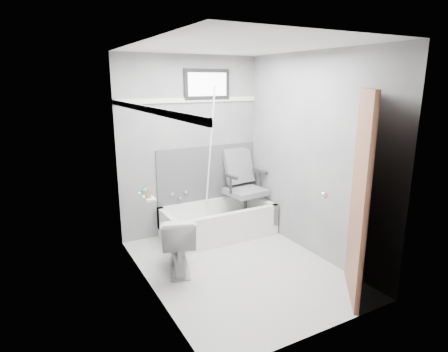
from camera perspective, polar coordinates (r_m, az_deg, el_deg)
floor at (r=4.39m, az=2.25°, el=-13.77°), size 2.60×2.60×0.00m
ceiling at (r=3.89m, az=2.61°, el=19.23°), size 2.60×2.60×0.00m
wall_back at (r=5.11m, az=-5.12°, el=4.49°), size 2.00×0.02×2.40m
wall_front at (r=2.97m, az=15.43°, el=-3.16°), size 2.00×0.02×2.40m
wall_left at (r=3.57m, az=-11.48°, el=0.00°), size 0.02×2.60×2.40m
wall_right at (r=4.55m, az=13.29°, el=2.97°), size 0.02×2.60×2.40m
bathtub at (r=5.14m, az=-0.84°, el=-6.84°), size 1.50×0.70×0.42m
office_chair at (r=5.27m, az=3.29°, el=-1.56°), size 0.65×0.65×1.02m
toilet at (r=4.23m, az=-7.06°, el=-10.07°), size 0.57×0.75×0.66m
door at (r=3.76m, az=25.90°, el=-3.62°), size 0.78×0.78×2.00m
window at (r=5.12m, az=-2.62°, el=13.78°), size 0.66×0.04×0.40m
backerboard at (r=5.28m, az=-2.49°, el=0.43°), size 1.50×0.02×0.78m
trim_back at (r=5.03m, az=-5.21°, el=11.45°), size 2.00×0.02×0.06m
trim_left at (r=3.48m, az=-11.79°, el=9.97°), size 0.02×2.60×0.06m
pole at (r=4.99m, az=-2.21°, el=2.55°), size 0.02×0.36×1.93m
shelf at (r=3.96m, az=-11.65°, el=-3.11°), size 0.10×0.32×0.02m
soap_bottle_a at (r=3.86m, az=-11.49°, el=-2.52°), size 0.05×0.05×0.11m
soap_bottle_b at (r=3.99m, az=-12.08°, el=-2.09°), size 0.10×0.10×0.10m
faucet at (r=5.16m, az=-6.86°, el=-2.89°), size 0.26×0.10×0.16m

